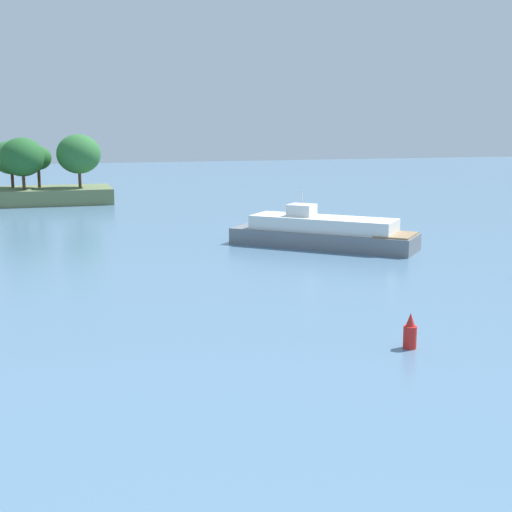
# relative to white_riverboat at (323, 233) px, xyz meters

# --- Properties ---
(white_riverboat) EXTENTS (16.28, 15.34, 5.35)m
(white_riverboat) POSITION_rel_white_riverboat_xyz_m (0.00, 0.00, 0.00)
(white_riverboat) COLOR slate
(white_riverboat) RESTS_ON ground
(channel_buoy_red) EXTENTS (0.70, 0.70, 1.90)m
(channel_buoy_red) POSITION_rel_white_riverboat_xyz_m (-7.19, -29.98, -0.53)
(channel_buoy_red) COLOR red
(channel_buoy_red) RESTS_ON ground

